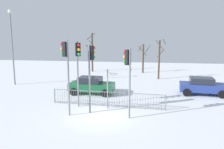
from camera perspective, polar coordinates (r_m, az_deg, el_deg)
ground_plane at (r=14.14m, az=-2.70°, el=-10.59°), size 60.00×60.00×0.00m
traffic_light_rear_left at (r=13.22m, az=4.09°, el=1.87°), size 0.49×0.44×4.24m
traffic_light_mid_right at (r=14.26m, az=-5.40°, el=2.99°), size 0.42×0.51×4.43m
traffic_light_rear_right at (r=15.39m, az=-8.64°, el=3.81°), size 0.43×0.50×4.58m
traffic_light_mid_left at (r=13.89m, az=-11.63°, el=3.42°), size 0.55×0.37×4.69m
direction_sign_post at (r=15.16m, az=-0.90°, el=-3.09°), size 0.78×0.17×2.75m
pedestrian_guard_railing at (r=15.87m, az=-1.26°, el=-6.21°), size 8.10×0.57×1.07m
car_green_far at (r=19.36m, az=-5.25°, el=-2.69°), size 3.86×2.03×1.47m
car_blue_near at (r=20.47m, az=22.04°, el=-2.69°), size 3.93×2.19×1.47m
street_lamp at (r=24.76m, az=-24.14°, el=7.98°), size 0.36×0.36×7.51m
bare_tree_left at (r=30.71m, az=7.93°, el=4.33°), size 1.67×1.68×3.88m
bare_tree_centre at (r=31.58m, az=-5.10°, el=5.84°), size 1.42×1.72×5.42m
bare_tree_right at (r=26.36m, az=11.93°, el=4.00°), size 1.19×1.33×4.64m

